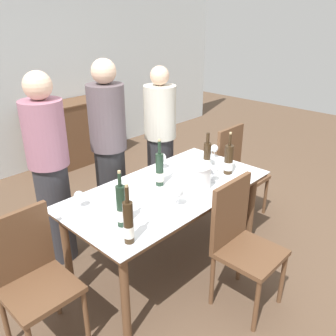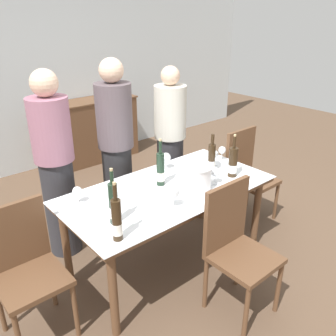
{
  "view_description": "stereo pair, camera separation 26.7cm",
  "coord_description": "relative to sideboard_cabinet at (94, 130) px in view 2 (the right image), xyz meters",
  "views": [
    {
      "loc": [
        -1.85,
        -1.75,
        2.04
      ],
      "look_at": [
        0.0,
        0.0,
        0.92
      ],
      "focal_mm": 38.0,
      "sensor_mm": 36.0,
      "label": 1
    },
    {
      "loc": [
        -1.65,
        -1.93,
        2.04
      ],
      "look_at": [
        0.0,
        0.0,
        0.92
      ],
      "focal_mm": 38.0,
      "sensor_mm": 36.0,
      "label": 2
    }
  ],
  "objects": [
    {
      "name": "ground_plane",
      "position": [
        -0.75,
        -2.54,
        -0.45
      ],
      "size": [
        12.0,
        12.0,
        0.0
      ],
      "primitive_type": "plane",
      "color": "brown"
    },
    {
      "name": "back_wall",
      "position": [
        -0.75,
        0.29,
        0.95
      ],
      "size": [
        8.0,
        0.1,
        2.8
      ],
      "color": "silver",
      "rests_on": "ground_plane"
    },
    {
      "name": "sideboard_cabinet",
      "position": [
        0.0,
        0.0,
        0.0
      ],
      "size": [
        1.28,
        0.46,
        0.9
      ],
      "color": "brown",
      "rests_on": "ground_plane"
    },
    {
      "name": "dining_table",
      "position": [
        -0.75,
        -2.54,
        0.21
      ],
      "size": [
        1.72,
        0.87,
        0.74
      ],
      "color": "brown",
      "rests_on": "ground_plane"
    },
    {
      "name": "ice_bucket",
      "position": [
        -0.58,
        -2.7,
        0.39
      ],
      "size": [
        0.22,
        0.22,
        0.2
      ],
      "color": "white",
      "rests_on": "dining_table"
    },
    {
      "name": "wine_bottle_0",
      "position": [
        -0.18,
        -2.72,
        0.41
      ],
      "size": [
        0.08,
        0.08,
        0.38
      ],
      "color": "#332314",
      "rests_on": "dining_table"
    },
    {
      "name": "wine_bottle_1",
      "position": [
        -1.44,
        -2.86,
        0.42
      ],
      "size": [
        0.06,
        0.06,
        0.4
      ],
      "color": "#332314",
      "rests_on": "dining_table"
    },
    {
      "name": "wine_bottle_2",
      "position": [
        -0.25,
        -2.54,
        0.41
      ],
      "size": [
        0.07,
        0.07,
        0.35
      ],
      "color": "#332314",
      "rests_on": "dining_table"
    },
    {
      "name": "wine_bottle_3",
      "position": [
        -1.35,
        -2.69,
        0.43
      ],
      "size": [
        0.06,
        0.06,
        0.4
      ],
      "color": "#1E3323",
      "rests_on": "dining_table"
    },
    {
      "name": "wine_bottle_4",
      "position": [
        -0.75,
        -2.45,
        0.42
      ],
      "size": [
        0.07,
        0.07,
        0.4
      ],
      "color": "#1E3323",
      "rests_on": "dining_table"
    },
    {
      "name": "wine_glass_0",
      "position": [
        -0.4,
        -2.72,
        0.38
      ],
      "size": [
        0.08,
        0.08,
        0.14
      ],
      "color": "white",
      "rests_on": "dining_table"
    },
    {
      "name": "wine_glass_1",
      "position": [
        -0.91,
        -2.78,
        0.4
      ],
      "size": [
        0.09,
        0.09,
        0.16
      ],
      "color": "white",
      "rests_on": "dining_table"
    },
    {
      "name": "wine_glass_2",
      "position": [
        0.03,
        -2.42,
        0.38
      ],
      "size": [
        0.07,
        0.07,
        0.14
      ],
      "color": "white",
      "rests_on": "dining_table"
    },
    {
      "name": "wine_glass_3",
      "position": [
        -0.12,
        -2.45,
        0.39
      ],
      "size": [
        0.07,
        0.07,
        0.14
      ],
      "color": "white",
      "rests_on": "dining_table"
    },
    {
      "name": "wine_glass_4",
      "position": [
        -0.51,
        -2.23,
        0.39
      ],
      "size": [
        0.09,
        0.09,
        0.15
      ],
      "color": "white",
      "rests_on": "dining_table"
    },
    {
      "name": "wine_glass_5",
      "position": [
        -1.41,
        -2.28,
        0.38
      ],
      "size": [
        0.07,
        0.07,
        0.13
      ],
      "color": "white",
      "rests_on": "dining_table"
    },
    {
      "name": "chair_near_front",
      "position": [
        -0.69,
        -3.2,
        0.1
      ],
      "size": [
        0.42,
        0.42,
        0.97
      ],
      "color": "brown",
      "rests_on": "ground_plane"
    },
    {
      "name": "chair_right_end",
      "position": [
        0.4,
        -2.45,
        0.08
      ],
      "size": [
        0.42,
        0.42,
        0.94
      ],
      "color": "brown",
      "rests_on": "ground_plane"
    },
    {
      "name": "chair_left_end",
      "position": [
        -1.91,
        -2.45,
        0.09
      ],
      "size": [
        0.42,
        0.42,
        0.93
      ],
      "color": "brown",
      "rests_on": "ground_plane"
    },
    {
      "name": "person_host",
      "position": [
        -1.34,
        -1.77,
        0.38
      ],
      "size": [
        0.33,
        0.33,
        1.65
      ],
      "color": "#2D2D33",
      "rests_on": "ground_plane"
    },
    {
      "name": "person_guest_left",
      "position": [
        -0.75,
        -1.79,
        0.4
      ],
      "size": [
        0.33,
        0.33,
        1.69
      ],
      "color": "#262628",
      "rests_on": "ground_plane"
    },
    {
      "name": "person_guest_right",
      "position": [
        -0.09,
        -1.8,
        0.33
      ],
      "size": [
        0.33,
        0.33,
        1.56
      ],
      "color": "#2D2D33",
      "rests_on": "ground_plane"
    }
  ]
}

